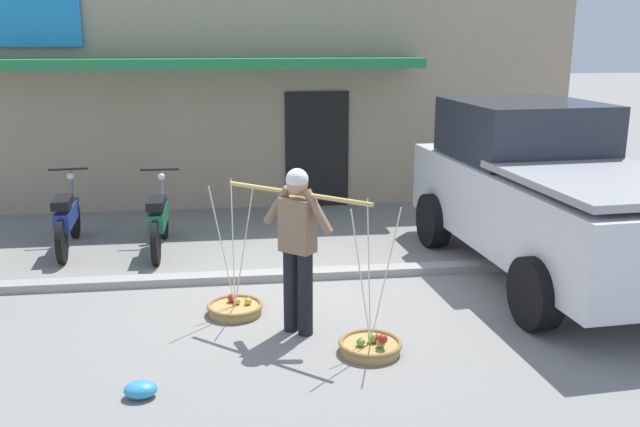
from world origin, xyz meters
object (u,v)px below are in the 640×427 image
object	(u,v)px
fruit_basket_right_side	(235,307)
parked_truck	(546,193)
fruit_basket_left_side	(371,345)
plastic_litter_bag	(141,390)
motorcycle_second_in_row	(159,220)
motorcycle_nearest_shop	(67,219)
fruit_vendor	(298,240)

from	to	relation	value
fruit_basket_right_side	parked_truck	size ratio (longest dim) A/B	0.30
fruit_basket_left_side	plastic_litter_bag	size ratio (longest dim) A/B	5.18
motorcycle_second_in_row	fruit_basket_right_side	bearing A→B (deg)	-67.20
motorcycle_nearest_shop	plastic_litter_bag	distance (m)	4.56
fruit_basket_left_side	motorcycle_nearest_shop	bearing A→B (deg)	133.62
fruit_basket_right_side	motorcycle_second_in_row	size ratio (longest dim) A/B	0.80
fruit_vendor	fruit_basket_right_side	distance (m)	1.24
motorcycle_nearest_shop	motorcycle_second_in_row	xyz separation A→B (m)	(1.27, -0.20, 0.00)
motorcycle_nearest_shop	motorcycle_second_in_row	world-z (taller)	same
fruit_vendor	fruit_basket_left_side	distance (m)	1.24
fruit_basket_right_side	motorcycle_nearest_shop	world-z (taller)	fruit_basket_right_side
motorcycle_nearest_shop	fruit_vendor	bearing A→B (deg)	-47.36
fruit_basket_right_side	plastic_litter_bag	distance (m)	1.87
fruit_basket_left_side	fruit_basket_right_side	bearing A→B (deg)	138.50
fruit_basket_left_side	plastic_litter_bag	xyz separation A→B (m)	(-2.07, -0.57, -0.01)
fruit_vendor	parked_truck	xyz separation A→B (m)	(3.25, 1.46, 0.05)
parked_truck	plastic_litter_bag	distance (m)	5.44
motorcycle_nearest_shop	motorcycle_second_in_row	size ratio (longest dim) A/B	1.00
fruit_basket_left_side	fruit_basket_right_side	xyz separation A→B (m)	(-1.27, 1.12, -0.00)
fruit_basket_left_side	parked_truck	distance (m)	3.44
motorcycle_nearest_shop	fruit_basket_left_side	bearing A→B (deg)	-46.38
parked_truck	fruit_vendor	bearing A→B (deg)	-155.85
fruit_vendor	motorcycle_second_in_row	world-z (taller)	fruit_vendor
fruit_basket_left_side	fruit_basket_right_side	size ratio (longest dim) A/B	1.00
motorcycle_second_in_row	plastic_litter_bag	distance (m)	4.11
fruit_vendor	plastic_litter_bag	bearing A→B (deg)	-141.77
fruit_basket_right_side	motorcycle_second_in_row	bearing A→B (deg)	112.80
motorcycle_second_in_row	motorcycle_nearest_shop	bearing A→B (deg)	170.86
motorcycle_nearest_shop	plastic_litter_bag	world-z (taller)	motorcycle_nearest_shop
fruit_vendor	fruit_basket_right_side	xyz separation A→B (m)	(-0.63, 0.56, -0.90)
fruit_vendor	motorcycle_nearest_shop	world-z (taller)	fruit_vendor
motorcycle_nearest_shop	plastic_litter_bag	size ratio (longest dim) A/B	6.50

